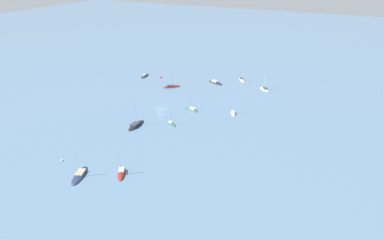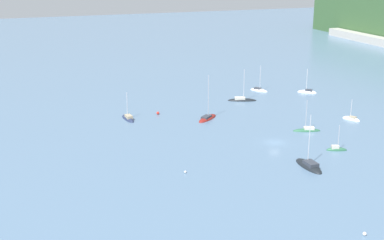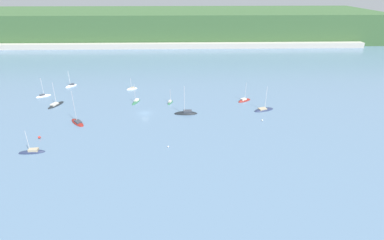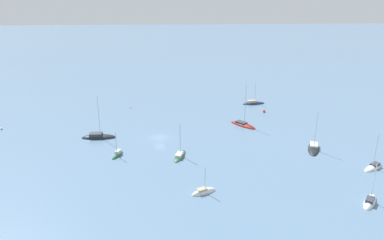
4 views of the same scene
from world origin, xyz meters
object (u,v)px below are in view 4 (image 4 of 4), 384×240
Objects in this scene: sailboat_2 at (243,125)px; mooring_buoy_0 at (264,111)px; sailboat_4 at (118,155)px; sailboat_5 at (253,104)px; mooring_buoy_2 at (131,107)px; sailboat_8 at (373,168)px; mooring_buoy_1 at (1,129)px; sailboat_3 at (314,149)px; sailboat_6 at (370,202)px; sailboat_7 at (99,137)px; sailboat_0 at (204,193)px; sailboat_1 at (180,156)px.

mooring_buoy_0 is (-8.68, -11.26, 0.31)m from sailboat_2.
sailboat_4 is 0.81× the size of sailboat_5.
mooring_buoy_0 is 42.64m from mooring_buoy_2.
mooring_buoy_1 is at bearing -50.35° from sailboat_8.
sailboat_3 is 1.27× the size of sailboat_5.
mooring_buoy_0 is (5.48, -28.15, 0.29)m from sailboat_3.
mooring_buoy_1 is (75.53, 10.96, -0.10)m from mooring_buoy_0.
sailboat_3 reaches higher than mooring_buoy_2.
sailboat_6 is at bearing 24.87° from sailboat_3.
sailboat_3 is 54.16m from sailboat_7.
mooring_buoy_1 is (52.78, -36.07, 0.24)m from sailboat_0.
sailboat_6 is (-8.76, 60.85, -0.02)m from sailboat_5.
sailboat_4 is at bearing -59.84° from sailboat_7.
sailboat_5 is 40.57m from mooring_buoy_2.
sailboat_8 is (-41.81, 7.91, -0.03)m from sailboat_1.
mooring_buoy_0 reaches higher than mooring_buoy_1.
sailboat_0 is 25.61m from sailboat_4.
sailboat_1 is at bearing 111.92° from mooring_buoy_2.
sailboat_2 reaches higher than sailboat_7.
sailboat_6 is 52.54m from mooring_buoy_0.
mooring_buoy_1 is at bearing 8.26° from mooring_buoy_0.
sailboat_8 is (-62.64, 20.37, -0.03)m from sailboat_7.
sailboat_3 reaches higher than mooring_buoy_1.
sailboat_7 is (25.03, -28.73, 0.05)m from sailboat_0.
sailboat_2 is (-14.07, -35.77, 0.03)m from sailboat_0.
sailboat_0 is at bearing -35.47° from sailboat_3.
sailboat_7 is 25.80m from mooring_buoy_2.
sailboat_4 is at bearing 102.30° from sailboat_1.
sailboat_0 is at bearing -116.24° from sailboat_5.
sailboat_4 is 0.55× the size of sailboat_7.
sailboat_7 reaches higher than sailboat_8.
sailboat_7 is at bearing -79.73° from sailboat_3.
sailboat_6 reaches higher than mooring_buoy_2.
sailboat_3 is 20.55× the size of mooring_buoy_2.
sailboat_6 is 92.37m from mooring_buoy_1.
sailboat_2 reaches higher than sailboat_3.
sailboat_4 is at bearing -67.66° from sailboat_3.
sailboat_1 is 0.68× the size of sailboat_2.
sailboat_5 is (7.04, -36.96, 0.01)m from sailboat_3.
sailboat_7 is at bearing 20.96° from mooring_buoy_0.
sailboat_3 is at bearing -10.13° from sailboat_7.
mooring_buoy_0 is at bearing 45.71° from sailboat_6.
sailboat_6 is at bearing -19.27° from sailboat_2.
mooring_buoy_2 is (56.95, -45.54, 0.16)m from sailboat_8.
sailboat_2 is at bearing 179.75° from mooring_buoy_1.
sailboat_1 is 0.95× the size of sailboat_8.
sailboat_8 is (-9.39, 10.52, -0.02)m from sailboat_3.
sailboat_4 is at bearing -101.44° from sailboat_2.
sailboat_7 is at bearing -129.29° from sailboat_4.
mooring_buoy_0 is (-1.56, 8.81, 0.29)m from sailboat_5.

